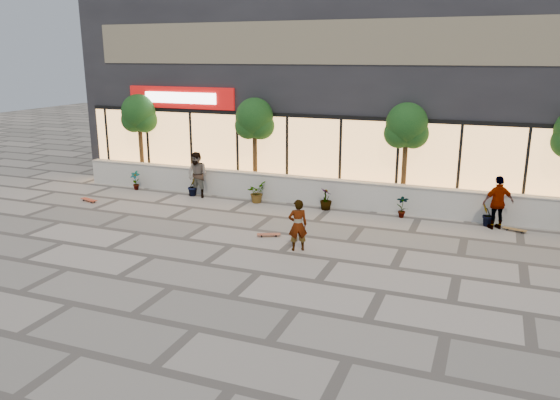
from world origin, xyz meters
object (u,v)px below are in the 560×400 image
(skater_center, at_px, (298,225))
(skater_right_near, at_px, (498,203))
(tree_midwest, at_px, (255,121))
(skateboard_left, at_px, (89,200))
(skateboard_right_near, at_px, (515,229))
(tree_west, at_px, (139,116))
(skater_left, at_px, (197,175))
(skateboard_center, at_px, (269,234))
(tree_mideast, at_px, (407,128))

(skater_center, relative_size, skater_right_near, 0.87)
(tree_midwest, height_order, skateboard_left, tree_midwest)
(skateboard_left, distance_m, skateboard_right_near, 15.55)
(tree_midwest, xyz_separation_m, skater_center, (3.88, -5.71, -2.21))
(tree_west, xyz_separation_m, skater_right_near, (14.79, -1.40, -2.10))
(skater_center, bearing_deg, skater_left, -65.04)
(skateboard_center, height_order, skateboard_right_near, same)
(tree_west, bearing_deg, skateboard_center, -31.02)
(skateboard_left, bearing_deg, skateboard_right_near, 23.47)
(tree_west, relative_size, tree_mideast, 1.00)
(skateboard_right_near, bearing_deg, tree_west, -168.55)
(skater_right_near, distance_m, skateboard_left, 15.01)
(tree_mideast, xyz_separation_m, skateboard_right_near, (3.88, -1.50, -2.91))
(skater_left, height_order, skateboard_right_near, skater_left)
(skateboard_left, bearing_deg, skater_right_near, 24.14)
(skater_right_near, height_order, skateboard_right_near, skater_right_near)
(skater_right_near, xyz_separation_m, skateboard_center, (-6.67, -3.48, -0.82))
(skater_center, xyz_separation_m, skateboard_left, (-9.42, 2.15, -0.69))
(tree_midwest, height_order, skater_right_near, tree_midwest)
(tree_mideast, relative_size, skater_left, 2.14)
(skateboard_center, distance_m, skateboard_left, 8.27)
(tree_west, relative_size, skateboard_center, 5.17)
(tree_west, xyz_separation_m, skateboard_right_near, (15.38, -1.50, -2.91))
(skater_left, bearing_deg, skater_center, -29.71)
(skater_right_near, xyz_separation_m, skateboard_right_near, (0.58, -0.10, -0.82))
(skater_center, bearing_deg, tree_mideast, -138.68)
(tree_west, distance_m, skateboard_center, 9.92)
(skater_center, xyz_separation_m, skater_left, (-5.78, 4.31, 0.15))
(tree_west, distance_m, tree_midwest, 5.50)
(tree_mideast, bearing_deg, tree_west, 180.00)
(skateboard_left, bearing_deg, tree_mideast, 33.00)
(tree_west, bearing_deg, skater_center, -31.32)
(tree_mideast, xyz_separation_m, skater_center, (-2.12, -5.71, -2.21))
(tree_west, bearing_deg, tree_mideast, 0.00)
(tree_mideast, bearing_deg, skateboard_center, -124.65)
(tree_west, height_order, skateboard_left, tree_west)
(skater_center, bearing_deg, skateboard_right_near, -173.27)
(skater_left, xyz_separation_m, skateboard_right_near, (11.77, -0.10, -0.84))
(tree_midwest, height_order, skateboard_center, tree_midwest)
(tree_midwest, bearing_deg, skateboard_center, -61.76)
(skater_left, bearing_deg, tree_midwest, 43.44)
(skateboard_right_near, bearing_deg, skater_right_near, -172.68)
(skater_center, xyz_separation_m, skater_right_near, (5.41, 4.31, 0.12))
(tree_west, xyz_separation_m, skateboard_left, (-0.04, -3.56, -2.90))
(skater_left, xyz_separation_m, skater_right_near, (11.19, 0.00, -0.03))
(tree_midwest, distance_m, skateboard_center, 6.26)
(skateboard_left, height_order, skateboard_right_near, skateboard_left)
(tree_mideast, bearing_deg, skateboard_left, -162.87)
(skateboard_center, xyz_separation_m, skateboard_right_near, (7.26, 3.38, -0.00))
(tree_mideast, bearing_deg, skater_center, -110.34)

